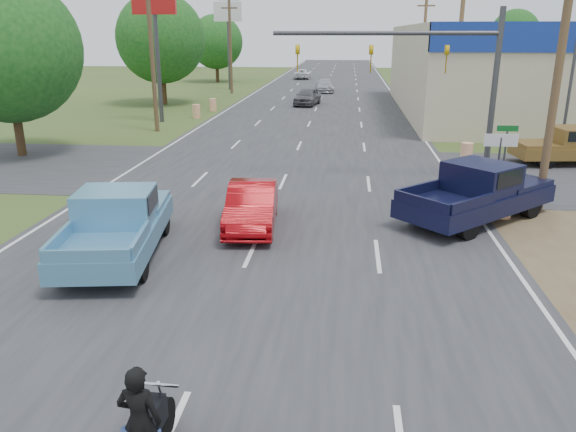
# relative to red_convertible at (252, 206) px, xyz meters

# --- Properties ---
(main_road) EXTENTS (15.00, 180.00, 0.02)m
(main_road) POSITION_rel_red_convertible_xyz_m (0.34, 29.87, -0.70)
(main_road) COLOR #2D2D30
(main_road) RESTS_ON ground
(cross_road) EXTENTS (120.00, 10.00, 0.02)m
(cross_road) POSITION_rel_red_convertible_xyz_m (0.34, 7.87, -0.70)
(cross_road) COLOR #2D2D30
(cross_road) RESTS_ON ground
(utility_pole_1) EXTENTS (2.00, 0.28, 10.00)m
(utility_pole_1) POSITION_rel_red_convertible_xyz_m (9.84, 2.87, 4.61)
(utility_pole_1) COLOR #4C3823
(utility_pole_1) RESTS_ON ground
(utility_pole_2) EXTENTS (2.00, 0.28, 10.00)m
(utility_pole_2) POSITION_rel_red_convertible_xyz_m (9.84, 20.87, 4.61)
(utility_pole_2) COLOR #4C3823
(utility_pole_2) RESTS_ON ground
(utility_pole_3) EXTENTS (2.00, 0.28, 10.00)m
(utility_pole_3) POSITION_rel_red_convertible_xyz_m (9.84, 38.87, 4.61)
(utility_pole_3) COLOR #4C3823
(utility_pole_3) RESTS_ON ground
(utility_pole_5) EXTENTS (2.00, 0.28, 10.00)m
(utility_pole_5) POSITION_rel_red_convertible_xyz_m (-9.16, 17.87, 4.61)
(utility_pole_5) COLOR #4C3823
(utility_pole_5) RESTS_ON ground
(utility_pole_6) EXTENTS (2.00, 0.28, 10.00)m
(utility_pole_6) POSITION_rel_red_convertible_xyz_m (-9.16, 41.87, 4.61)
(utility_pole_6) COLOR #4C3823
(utility_pole_6) RESTS_ON ground
(tree_0) EXTENTS (7.14, 7.14, 8.84)m
(tree_0) POSITION_rel_red_convertible_xyz_m (-13.66, 9.87, 4.55)
(tree_0) COLOR #422D19
(tree_0) RESTS_ON ground
(tree_1) EXTENTS (7.56, 7.56, 9.36)m
(tree_1) POSITION_rel_red_convertible_xyz_m (-13.16, 31.87, 4.86)
(tree_1) COLOR #422D19
(tree_1) RESTS_ON ground
(tree_2) EXTENTS (6.72, 6.72, 8.32)m
(tree_2) POSITION_rel_red_convertible_xyz_m (-13.86, 55.87, 4.24)
(tree_2) COLOR #422D19
(tree_2) RESTS_ON ground
(tree_5) EXTENTS (7.98, 7.98, 9.88)m
(tree_5) POSITION_rel_red_convertible_xyz_m (30.34, 84.87, 5.17)
(tree_5) COLOR #422D19
(tree_5) RESTS_ON ground
(tree_6) EXTENTS (8.82, 8.82, 10.92)m
(tree_6) POSITION_rel_red_convertible_xyz_m (-29.66, 84.87, 5.79)
(tree_6) COLOR #422D19
(tree_6) RESTS_ON ground
(barrel_0) EXTENTS (0.56, 0.56, 1.00)m
(barrel_0) POSITION_rel_red_convertible_xyz_m (8.34, 1.87, -0.21)
(barrel_0) COLOR orange
(barrel_0) RESTS_ON ground
(barrel_1) EXTENTS (0.56, 0.56, 1.00)m
(barrel_1) POSITION_rel_red_convertible_xyz_m (8.74, 10.37, -0.21)
(barrel_1) COLOR orange
(barrel_1) RESTS_ON ground
(barrel_2) EXTENTS (0.56, 0.56, 1.00)m
(barrel_2) POSITION_rel_red_convertible_xyz_m (-8.16, 23.87, -0.21)
(barrel_2) COLOR orange
(barrel_2) RESTS_ON ground
(barrel_3) EXTENTS (0.56, 0.56, 1.00)m
(barrel_3) POSITION_rel_red_convertible_xyz_m (-7.86, 27.87, -0.21)
(barrel_3) COLOR orange
(barrel_3) RESTS_ON ground
(pole_sign_left_near) EXTENTS (3.00, 0.35, 9.20)m
(pole_sign_left_near) POSITION_rel_red_convertible_xyz_m (-10.16, 21.87, 6.46)
(pole_sign_left_near) COLOR #3F3F44
(pole_sign_left_near) RESTS_ON ground
(pole_sign_left_far) EXTENTS (3.00, 0.35, 9.20)m
(pole_sign_left_far) POSITION_rel_red_convertible_xyz_m (-10.16, 45.87, 6.46)
(pole_sign_left_far) COLOR #3F3F44
(pole_sign_left_far) RESTS_ON ground
(lane_sign) EXTENTS (1.20, 0.08, 2.52)m
(lane_sign) POSITION_rel_red_convertible_xyz_m (8.54, 3.87, 1.19)
(lane_sign) COLOR #3F3F44
(lane_sign) RESTS_ON ground
(street_name_sign) EXTENTS (0.80, 0.08, 2.61)m
(street_name_sign) POSITION_rel_red_convertible_xyz_m (9.14, 5.37, 0.90)
(street_name_sign) COLOR #3F3F44
(street_name_sign) RESTS_ON ground
(signal_mast) EXTENTS (9.12, 0.40, 7.00)m
(signal_mast) POSITION_rel_red_convertible_xyz_m (6.16, 6.87, 4.09)
(signal_mast) COLOR #3F3F44
(signal_mast) RESTS_ON ground
(red_convertible) EXTENTS (1.86, 4.42, 1.42)m
(red_convertible) POSITION_rel_red_convertible_xyz_m (0.00, 0.00, 0.00)
(red_convertible) COLOR #96060B
(red_convertible) RESTS_ON ground
(rider) EXTENTS (0.64, 0.43, 1.70)m
(rider) POSITION_rel_red_convertible_xyz_m (0.27, -10.85, 0.14)
(rider) COLOR black
(rider) RESTS_ON ground
(blue_pickup) EXTENTS (3.03, 6.00, 1.90)m
(blue_pickup) POSITION_rel_red_convertible_xyz_m (-3.34, -2.72, 0.25)
(blue_pickup) COLOR black
(blue_pickup) RESTS_ON ground
(navy_pickup) EXTENTS (5.82, 5.69, 1.95)m
(navy_pickup) POSITION_rel_red_convertible_xyz_m (7.44, 1.56, 0.27)
(navy_pickup) COLOR black
(navy_pickup) RESTS_ON ground
(brown_pickup) EXTENTS (5.57, 2.76, 1.77)m
(brown_pickup) POSITION_rel_red_convertible_xyz_m (13.54, 10.68, 0.18)
(brown_pickup) COLOR black
(brown_pickup) RESTS_ON ground
(distant_car_grey) EXTENTS (2.46, 4.60, 1.49)m
(distant_car_grey) POSITION_rel_red_convertible_xyz_m (-0.55, 32.46, 0.03)
(distant_car_grey) COLOR #505054
(distant_car_grey) RESTS_ON ground
(distant_car_silver) EXTENTS (2.26, 4.69, 1.32)m
(distant_car_silver) POSITION_rel_red_convertible_xyz_m (0.43, 44.20, -0.05)
(distant_car_silver) COLOR #ABABB0
(distant_car_silver) RESTS_ON ground
(distant_car_white) EXTENTS (2.17, 4.63, 1.28)m
(distant_car_white) POSITION_rel_red_convertible_xyz_m (-3.38, 62.11, -0.07)
(distant_car_white) COLOR white
(distant_car_white) RESTS_ON ground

